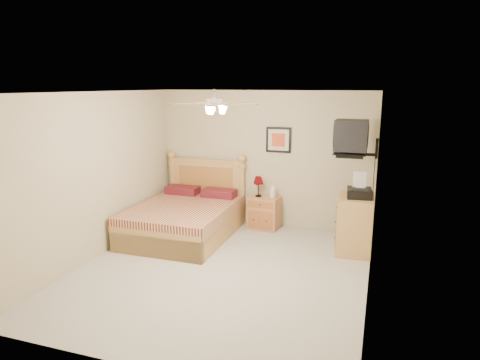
# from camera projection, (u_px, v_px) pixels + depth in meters

# --- Properties ---
(floor) EXTENTS (4.50, 4.50, 0.00)m
(floor) POSITION_uv_depth(u_px,v_px,m) (222.00, 271.00, 6.10)
(floor) COLOR #A9A599
(floor) RESTS_ON ground
(ceiling) EXTENTS (4.00, 4.50, 0.04)m
(ceiling) POSITION_uv_depth(u_px,v_px,m) (220.00, 92.00, 5.55)
(ceiling) COLOR white
(ceiling) RESTS_ON ground
(wall_back) EXTENTS (4.00, 0.04, 2.50)m
(wall_back) POSITION_uv_depth(u_px,v_px,m) (264.00, 159.00, 7.91)
(wall_back) COLOR #BEAF8C
(wall_back) RESTS_ON ground
(wall_front) EXTENTS (4.00, 0.04, 2.50)m
(wall_front) POSITION_uv_depth(u_px,v_px,m) (129.00, 242.00, 3.74)
(wall_front) COLOR #BEAF8C
(wall_front) RESTS_ON ground
(wall_left) EXTENTS (0.04, 4.50, 2.50)m
(wall_left) POSITION_uv_depth(u_px,v_px,m) (97.00, 176.00, 6.44)
(wall_left) COLOR #BEAF8C
(wall_left) RESTS_ON ground
(wall_right) EXTENTS (0.04, 4.50, 2.50)m
(wall_right) POSITION_uv_depth(u_px,v_px,m) (374.00, 198.00, 5.21)
(wall_right) COLOR #BEAF8C
(wall_right) RESTS_ON ground
(bed) EXTENTS (1.58, 2.07, 1.34)m
(bed) POSITION_uv_depth(u_px,v_px,m) (183.00, 199.00, 7.34)
(bed) COLOR tan
(bed) RESTS_ON ground
(nightstand) EXTENTS (0.57, 0.44, 0.59)m
(nightstand) POSITION_uv_depth(u_px,v_px,m) (264.00, 213.00, 7.87)
(nightstand) COLOR #AF693A
(nightstand) RESTS_ON ground
(table_lamp) EXTENTS (0.22, 0.22, 0.38)m
(table_lamp) POSITION_uv_depth(u_px,v_px,m) (258.00, 186.00, 7.82)
(table_lamp) COLOR #5B0309
(table_lamp) RESTS_ON nightstand
(lotion_bottle) EXTENTS (0.12, 0.12, 0.26)m
(lotion_bottle) POSITION_uv_depth(u_px,v_px,m) (273.00, 191.00, 7.73)
(lotion_bottle) COLOR white
(lotion_bottle) RESTS_ON nightstand
(framed_picture) EXTENTS (0.46, 0.04, 0.46)m
(framed_picture) POSITION_uv_depth(u_px,v_px,m) (279.00, 140.00, 7.73)
(framed_picture) COLOR black
(framed_picture) RESTS_ON wall_back
(dresser) EXTENTS (0.55, 0.78, 0.89)m
(dresser) POSITION_uv_depth(u_px,v_px,m) (355.00, 224.00, 6.74)
(dresser) COLOR tan
(dresser) RESTS_ON ground
(fax_machine) EXTENTS (0.40, 0.42, 0.38)m
(fax_machine) POSITION_uv_depth(u_px,v_px,m) (360.00, 186.00, 6.54)
(fax_machine) COLOR black
(fax_machine) RESTS_ON dresser
(magazine_lower) EXTENTS (0.24, 0.30, 0.03)m
(magazine_lower) POSITION_uv_depth(u_px,v_px,m) (356.00, 192.00, 6.89)
(magazine_lower) COLOR beige
(magazine_lower) RESTS_ON dresser
(magazine_upper) EXTENTS (0.22, 0.28, 0.02)m
(magazine_upper) POSITION_uv_depth(u_px,v_px,m) (356.00, 190.00, 6.90)
(magazine_upper) COLOR tan
(magazine_upper) RESTS_ON magazine_lower
(wall_tv) EXTENTS (0.56, 0.46, 0.58)m
(wall_tv) POSITION_uv_depth(u_px,v_px,m) (361.00, 138.00, 6.40)
(wall_tv) COLOR black
(wall_tv) RESTS_ON wall_right
(ceiling_fan) EXTENTS (1.14, 1.14, 0.28)m
(ceiling_fan) POSITION_uv_depth(u_px,v_px,m) (214.00, 104.00, 5.40)
(ceiling_fan) COLOR white
(ceiling_fan) RESTS_ON ceiling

